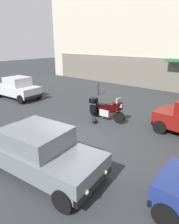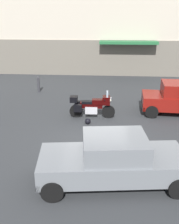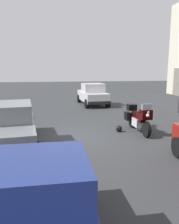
{
  "view_description": "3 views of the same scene",
  "coord_description": "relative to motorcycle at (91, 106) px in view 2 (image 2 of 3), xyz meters",
  "views": [
    {
      "loc": [
        5.63,
        -5.75,
        4.08
      ],
      "look_at": [
        0.17,
        0.84,
        1.08
      ],
      "focal_mm": 31.96,
      "sensor_mm": 36.0,
      "label": 1
    },
    {
      "loc": [
        0.49,
        -9.62,
        5.12
      ],
      "look_at": [
        -0.25,
        0.73,
        1.1
      ],
      "focal_mm": 43.04,
      "sensor_mm": 36.0,
      "label": 2
    },
    {
      "loc": [
        8.89,
        -0.9,
        2.75
      ],
      "look_at": [
        -0.37,
        0.65,
        0.94
      ],
      "focal_mm": 36.22,
      "sensor_mm": 36.0,
      "label": 3
    }
  ],
  "objects": [
    {
      "name": "ground_plane",
      "position": [
        0.32,
        -2.83,
        -0.62
      ],
      "size": [
        80.0,
        80.0,
        0.0
      ],
      "primitive_type": "plane",
      "color": "#2D3033"
    },
    {
      "name": "building_facade_rear",
      "position": [
        0.32,
        10.25,
        3.97
      ],
      "size": [
        29.7,
        3.4,
        9.28
      ],
      "color": "beige",
      "rests_on": "ground"
    },
    {
      "name": "motorcycle",
      "position": [
        0.0,
        0.0,
        0.0
      ],
      "size": [
        2.26,
        0.77,
        1.36
      ],
      "rotation": [
        0.0,
        0.0,
        0.01
      ],
      "color": "black",
      "rests_on": "ground"
    },
    {
      "name": "helmet",
      "position": [
        -0.11,
        -0.85,
        -0.48
      ],
      "size": [
        0.28,
        0.28,
        0.28
      ],
      "primitive_type": "sphere",
      "color": "black",
      "rests_on": "ground"
    },
    {
      "name": "car_sedan_far",
      "position": [
        1.02,
        -5.29,
        0.16
      ],
      "size": [
        4.7,
        2.36,
        1.56
      ],
      "rotation": [
        0.0,
        0.0,
        0.11
      ],
      "color": "slate",
      "rests_on": "ground"
    },
    {
      "name": "car_wagon_end",
      "position": [
        4.46,
        0.85,
        0.19
      ],
      "size": [
        3.95,
        2.0,
        1.64
      ],
      "rotation": [
        0.0,
        0.0,
        -0.06
      ],
      "color": "maroon",
      "rests_on": "ground"
    },
    {
      "name": "bollard_curbside",
      "position": [
        -3.71,
        4.16,
        -0.08
      ],
      "size": [
        0.16,
        0.16,
        1.02
      ],
      "color": "#333338",
      "rests_on": "ground"
    }
  ]
}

